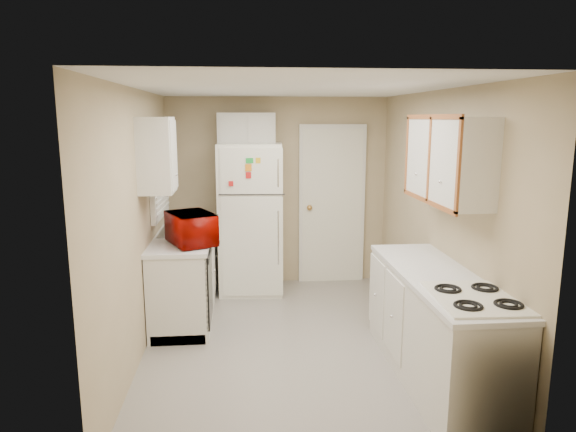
{
  "coord_description": "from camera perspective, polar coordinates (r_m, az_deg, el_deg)",
  "views": [
    {
      "loc": [
        -0.48,
        -4.64,
        2.15
      ],
      "look_at": [
        0.0,
        0.5,
        1.15
      ],
      "focal_mm": 32.0,
      "sensor_mm": 36.0,
      "label": 1
    }
  ],
  "objects": [
    {
      "name": "window_blinds",
      "position": [
        5.79,
        -14.11,
        5.17
      ],
      "size": [
        0.1,
        0.98,
        1.08
      ],
      "primitive_type": "cube",
      "color": "silver",
      "rests_on": "wall_left"
    },
    {
      "name": "stove",
      "position": [
        4.03,
        19.8,
        -14.82
      ],
      "size": [
        0.62,
        0.75,
        0.88
      ],
      "primitive_type": "cube",
      "rotation": [
        0.0,
        0.0,
        -0.05
      ],
      "color": "white",
      "rests_on": "floor"
    },
    {
      "name": "interior_door",
      "position": [
        6.7,
        4.89,
        1.2
      ],
      "size": [
        0.86,
        0.06,
        2.08
      ],
      "primitive_type": "cube",
      "color": "white",
      "rests_on": "floor"
    },
    {
      "name": "upper_cabinet_left",
      "position": [
        4.94,
        -14.39,
        6.56
      ],
      "size": [
        0.3,
        0.45,
        0.7
      ],
      "primitive_type": "cube",
      "color": "silver",
      "rests_on": "wall_left"
    },
    {
      "name": "wall_front",
      "position": [
        2.94,
        4.35,
        -7.88
      ],
      "size": [
        2.8,
        2.8,
        0.0
      ],
      "primitive_type": "plane",
      "color": "tan",
      "rests_on": "floor"
    },
    {
      "name": "wall_left",
      "position": [
        4.83,
        -16.21,
        -0.83
      ],
      "size": [
        3.8,
        3.8,
        0.0
      ],
      "primitive_type": "plane",
      "color": "tan",
      "rests_on": "floor"
    },
    {
      "name": "left_counter",
      "position": [
        5.83,
        -11.26,
        -6.21
      ],
      "size": [
        0.6,
        1.8,
        0.9
      ],
      "primitive_type": "cube",
      "color": "silver",
      "rests_on": "floor"
    },
    {
      "name": "soap_bottle",
      "position": [
        6.15,
        -11.06,
        -0.04
      ],
      "size": [
        0.1,
        0.1,
        0.19
      ],
      "primitive_type": "imported",
      "rotation": [
        0.0,
        0.0,
        -0.14
      ],
      "color": "white",
      "rests_on": "left_counter"
    },
    {
      "name": "floor",
      "position": [
        5.14,
        0.53,
        -13.78
      ],
      "size": [
        3.8,
        3.8,
        0.0
      ],
      "primitive_type": "plane",
      "color": "#ACA59E",
      "rests_on": "ground"
    },
    {
      "name": "refrigerator",
      "position": [
        6.36,
        -4.09,
        -0.22
      ],
      "size": [
        0.81,
        0.79,
        1.84
      ],
      "primitive_type": "cube",
      "rotation": [
        0.0,
        0.0,
        -0.08
      ],
      "color": "white",
      "rests_on": "floor"
    },
    {
      "name": "wall_right",
      "position": [
        5.1,
        16.41,
        -0.23
      ],
      "size": [
        3.8,
        3.8,
        0.0
      ],
      "primitive_type": "plane",
      "color": "tan",
      "rests_on": "floor"
    },
    {
      "name": "ceiling",
      "position": [
        4.67,
        0.58,
        14.03
      ],
      "size": [
        3.8,
        3.8,
        0.0
      ],
      "primitive_type": "plane",
      "color": "white",
      "rests_on": "floor"
    },
    {
      "name": "sink",
      "position": [
        5.87,
        -11.26,
        -1.95
      ],
      "size": [
        0.54,
        0.74,
        0.16
      ],
      "primitive_type": "cube",
      "color": "gray",
      "rests_on": "left_counter"
    },
    {
      "name": "wall_back",
      "position": [
        6.63,
        -1.11,
        2.71
      ],
      "size": [
        2.8,
        2.8,
        0.0
      ],
      "primitive_type": "plane",
      "color": "tan",
      "rests_on": "floor"
    },
    {
      "name": "dishwasher",
      "position": [
        5.22,
        -8.76,
        -7.7
      ],
      "size": [
        0.03,
        0.58,
        0.72
      ],
      "primitive_type": "cube",
      "color": "black",
      "rests_on": "floor"
    },
    {
      "name": "upper_cabinet_right",
      "position": [
        4.5,
        17.37,
        6.01
      ],
      "size": [
        0.3,
        1.2,
        0.7
      ],
      "primitive_type": "cube",
      "color": "silver",
      "rests_on": "wall_right"
    },
    {
      "name": "right_counter",
      "position": [
        4.49,
        16.06,
        -11.74
      ],
      "size": [
        0.6,
        2.0,
        0.9
      ],
      "primitive_type": "cube",
      "color": "silver",
      "rests_on": "floor"
    },
    {
      "name": "microwave",
      "position": [
        5.2,
        -10.64,
        -1.45
      ],
      "size": [
        0.64,
        0.52,
        0.38
      ],
      "primitive_type": "imported",
      "rotation": [
        0.0,
        0.0,
        2.01
      ],
      "color": "#9B0801",
      "rests_on": "left_counter"
    },
    {
      "name": "cabinet_over_fridge",
      "position": [
        6.4,
        -4.67,
        9.57
      ],
      "size": [
        0.7,
        0.3,
        0.4
      ],
      "primitive_type": "cube",
      "color": "silver",
      "rests_on": "wall_back"
    }
  ]
}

